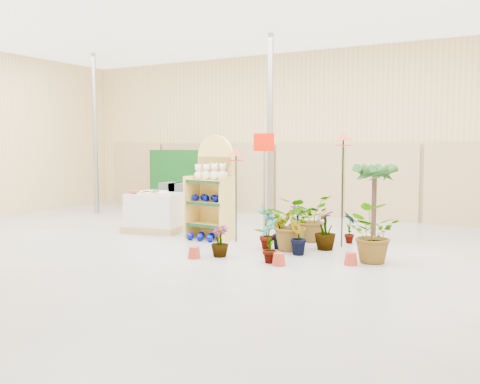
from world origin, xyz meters
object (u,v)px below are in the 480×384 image
object	(u,v)px
display_shelf	(213,191)
potted_plant_2	(293,224)
bird_table_front	(236,155)
pallet_stack	(155,212)

from	to	relation	value
display_shelf	potted_plant_2	world-z (taller)	display_shelf
bird_table_front	potted_plant_2	bearing A→B (deg)	-13.19
display_shelf	pallet_stack	xyz separation A→B (m)	(-1.55, 0.04, -0.54)
pallet_stack	bird_table_front	bearing A→B (deg)	-16.22
display_shelf	bird_table_front	size ratio (longest dim) A/B	1.15
pallet_stack	bird_table_front	size ratio (longest dim) A/B	0.75
pallet_stack	display_shelf	bearing A→B (deg)	-12.63
bird_table_front	display_shelf	bearing A→B (deg)	166.32
pallet_stack	potted_plant_2	xyz separation A→B (m)	(3.56, -0.52, 0.06)
display_shelf	bird_table_front	xyz separation A→B (m)	(0.63, -0.15, 0.75)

